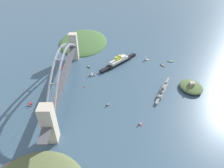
{
  "coord_description": "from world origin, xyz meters",
  "views": [
    {
      "loc": [
        271.92,
        73.64,
        206.77
      ],
      "look_at": [
        0.0,
        78.5,
        8.0
      ],
      "focal_mm": 31.35,
      "sensor_mm": 36.0,
      "label": 1
    }
  ],
  "objects": [
    {
      "name": "ocean_liner",
      "position": [
        -82.6,
        94.0,
        5.17
      ],
      "size": [
        77.53,
        78.66,
        18.61
      ],
      "color": "black",
      "rests_on": "ground"
    },
    {
      "name": "seaplane_second_in_formation",
      "position": [
        -62.19,
        -22.03,
        2.23
      ],
      "size": [
        9.6,
        7.67,
        5.08
      ],
      "color": "#B7B7B2",
      "rests_on": "ground"
    },
    {
      "name": "seaplane_taxiing_near_bridge",
      "position": [
        42.61,
        -49.48,
        1.85
      ],
      "size": [
        9.42,
        7.7,
        4.62
      ],
      "color": "#B7B7B2",
      "rests_on": "ground"
    },
    {
      "name": "naval_cruiser",
      "position": [
        12.06,
        164.53,
        2.86
      ],
      "size": [
        71.67,
        40.75,
        16.65
      ],
      "color": "slate",
      "rests_on": "ground"
    },
    {
      "name": "ground_plane",
      "position": [
        0.0,
        0.0,
        0.0
      ],
      "size": [
        1400.0,
        1400.0,
        0.0
      ],
      "primitive_type": "plane",
      "color": "#385166"
    },
    {
      "name": "small_boat_2",
      "position": [
        45.2,
        71.68,
        3.23
      ],
      "size": [
        4.41,
        6.52,
        6.95
      ],
      "color": "black",
      "rests_on": "ground"
    },
    {
      "name": "small_boat_3",
      "position": [
        -88.86,
        203.97,
        0.79
      ],
      "size": [
        5.78,
        12.13,
        2.17
      ],
      "color": "#2D6B3D",
      "rests_on": "ground"
    },
    {
      "name": "fort_island_mid_harbor",
      "position": [
        5.14,
        214.89,
        4.47
      ],
      "size": [
        44.97,
        38.25,
        14.53
      ],
      "color": "#4C6038",
      "rests_on": "ground"
    },
    {
      "name": "small_boat_1",
      "position": [
        -70.06,
        32.17,
        0.88
      ],
      "size": [
        9.52,
        4.77,
        2.49
      ],
      "color": "black",
      "rests_on": "ground"
    },
    {
      "name": "harbor_arch_bridge",
      "position": [
        0.0,
        0.0,
        30.43
      ],
      "size": [
        279.7,
        15.95,
        70.46
      ],
      "color": "#BCB29E",
      "rests_on": "ground"
    },
    {
      "name": "channel_marker_buoy",
      "position": [
        -2.22,
        30.19,
        1.12
      ],
      "size": [
        2.2,
        2.2,
        2.75
      ],
      "color": "red",
      "rests_on": "ground"
    },
    {
      "name": "headland_west_shore",
      "position": [
        -195.27,
        7.16,
        0.0
      ],
      "size": [
        165.75,
        119.62,
        20.73
      ],
      "color": "#3D6033",
      "rests_on": "ground"
    },
    {
      "name": "small_boat_5",
      "position": [
        -38.89,
        40.37,
        4.53
      ],
      "size": [
        7.34,
        10.78,
        9.76
      ],
      "color": "black",
      "rests_on": "ground"
    },
    {
      "name": "small_boat_4",
      "position": [
        -72.75,
        183.18,
        0.73
      ],
      "size": [
        11.48,
        6.7,
        2.03
      ],
      "color": "black",
      "rests_on": "ground"
    },
    {
      "name": "small_boat_6",
      "position": [
        85.13,
        116.11,
        3.0
      ],
      "size": [
        6.19,
        4.68,
        6.46
      ],
      "color": "#B2231E",
      "rests_on": "ground"
    },
    {
      "name": "small_boat_0",
      "position": [
        -97.34,
        153.5,
        5.16
      ],
      "size": [
        6.15,
        10.62,
        11.26
      ],
      "color": "silver",
      "rests_on": "ground"
    }
  ]
}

